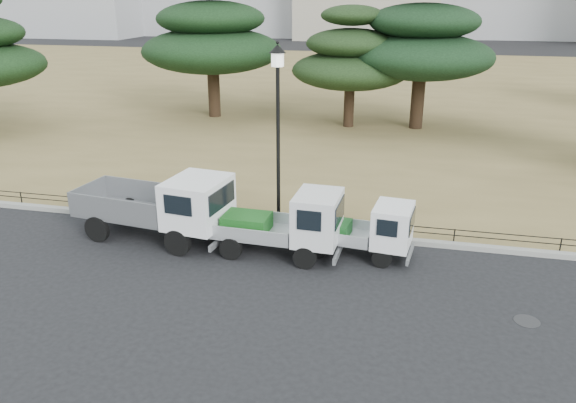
% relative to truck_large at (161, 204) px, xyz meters
% --- Properties ---
extents(ground, '(220.00, 220.00, 0.00)m').
position_rel_truck_large_xyz_m(ground, '(3.84, -1.29, -1.17)').
color(ground, black).
extents(lawn, '(120.00, 56.00, 0.15)m').
position_rel_truck_large_xyz_m(lawn, '(3.84, 29.31, -1.10)').
color(lawn, olive).
rests_on(lawn, ground).
extents(curb, '(120.00, 0.25, 0.16)m').
position_rel_truck_large_xyz_m(curb, '(3.84, 1.31, -1.09)').
color(curb, gray).
rests_on(curb, ground).
extents(truck_large, '(5.03, 2.50, 2.11)m').
position_rel_truck_large_xyz_m(truck_large, '(0.00, 0.00, 0.00)').
color(truck_large, black).
rests_on(truck_large, ground).
extents(truck_kei_front, '(3.79, 1.76, 1.97)m').
position_rel_truck_large_xyz_m(truck_kei_front, '(4.01, -0.24, -0.19)').
color(truck_kei_front, black).
rests_on(truck_kei_front, ground).
extents(truck_kei_rear, '(3.27, 1.66, 1.65)m').
position_rel_truck_large_xyz_m(truck_kei_rear, '(6.24, 0.20, -0.35)').
color(truck_kei_rear, black).
rests_on(truck_kei_rear, ground).
extents(street_lamp, '(0.51, 0.51, 5.68)m').
position_rel_truck_large_xyz_m(street_lamp, '(3.32, 1.61, 2.82)').
color(street_lamp, black).
rests_on(street_lamp, lawn).
extents(pipe_fence, '(38.00, 0.04, 0.40)m').
position_rel_truck_large_xyz_m(pipe_fence, '(3.84, 1.46, -0.73)').
color(pipe_fence, black).
rests_on(pipe_fence, lawn).
extents(tarp_pile, '(1.36, 1.05, 0.86)m').
position_rel_truck_large_xyz_m(tarp_pile, '(-2.78, 1.96, -0.68)').
color(tarp_pile, '#134E9A').
rests_on(tarp_pile, lawn).
extents(manhole, '(0.60, 0.60, 0.01)m').
position_rel_truck_large_xyz_m(manhole, '(10.34, -2.49, -1.17)').
color(manhole, '#2D2D30').
rests_on(manhole, ground).
extents(pine_west_near, '(8.14, 8.14, 8.14)m').
position_rel_truck_large_xyz_m(pine_west_near, '(-4.46, 17.13, 3.67)').
color(pine_west_near, black).
rests_on(pine_west_near, lawn).
extents(pine_center_left, '(6.37, 6.37, 6.48)m').
position_rel_truck_large_xyz_m(pine_center_left, '(3.78, 16.20, 2.72)').
color(pine_center_left, black).
rests_on(pine_center_left, lawn).
extents(pine_center_right, '(7.62, 7.62, 8.09)m').
position_rel_truck_large_xyz_m(pine_center_right, '(7.48, 16.64, 3.66)').
color(pine_center_right, black).
rests_on(pine_center_right, lawn).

